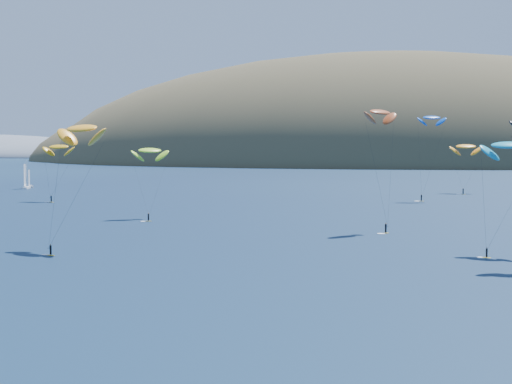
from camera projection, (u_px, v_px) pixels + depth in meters
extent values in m
plane|color=black|center=(31.00, 368.00, 59.05)|extent=(2800.00, 2800.00, 0.00)
ellipsoid|color=#3D3526|center=(379.00, 177.00, 605.11)|extent=(600.00, 300.00, 210.00)
ellipsoid|color=#3D3526|center=(206.00, 168.00, 663.71)|extent=(340.00, 240.00, 120.00)
ellipsoid|color=slate|center=(68.00, 159.00, 827.77)|extent=(240.00, 180.00, 44.00)
cube|color=white|center=(26.00, 188.00, 278.60)|extent=(3.80, 7.74, 0.90)
cylinder|color=white|center=(27.00, 174.00, 278.71)|extent=(0.14, 0.14, 10.48)
cube|color=yellow|center=(51.00, 202.00, 216.64)|extent=(1.63, 0.58, 0.09)
cylinder|color=black|center=(51.00, 199.00, 216.56)|extent=(0.37, 0.37, 1.71)
sphere|color=#8C6047|center=(51.00, 196.00, 216.49)|extent=(0.29, 0.29, 0.29)
ellipsoid|color=gold|center=(59.00, 147.00, 222.02)|extent=(9.98, 5.22, 5.39)
cube|color=yellow|center=(51.00, 255.00, 116.73)|extent=(1.45, 0.85, 0.08)
cylinder|color=black|center=(51.00, 250.00, 116.67)|extent=(0.33, 0.33, 1.49)
sphere|color=#8C6047|center=(51.00, 245.00, 116.61)|extent=(0.25, 0.25, 0.25)
ellipsoid|color=#FFA31D|center=(82.00, 128.00, 124.63)|extent=(11.10, 7.80, 5.64)
cube|color=yellow|center=(148.00, 221.00, 165.93)|extent=(1.47, 1.16, 0.08)
cylinder|color=black|center=(148.00, 217.00, 165.86)|extent=(0.35, 0.35, 1.58)
sphere|color=#8C6047|center=(148.00, 213.00, 165.80)|extent=(0.26, 0.26, 0.26)
ellipsoid|color=#9FE22C|center=(150.00, 150.00, 173.84)|extent=(9.63, 8.22, 4.92)
cube|color=yellow|center=(421.00, 201.00, 220.56)|extent=(1.70, 0.82, 0.09)
cylinder|color=black|center=(421.00, 198.00, 220.49)|extent=(0.38, 0.38, 1.75)
sphere|color=#8C6047|center=(421.00, 195.00, 220.41)|extent=(0.29, 0.29, 0.29)
ellipsoid|color=#0748BF|center=(432.00, 118.00, 223.36)|extent=(9.27, 5.78, 4.80)
cube|color=yellow|center=(487.00, 258.00, 114.35)|extent=(1.32, 0.65, 0.07)
cylinder|color=black|center=(487.00, 253.00, 114.29)|extent=(0.30, 0.30, 1.36)
sphere|color=#8C6047|center=(487.00, 248.00, 114.23)|extent=(0.23, 0.23, 0.23)
ellipsoid|color=#0F90B7|center=(508.00, 145.00, 118.98)|extent=(9.25, 5.86, 4.78)
cube|color=yellow|center=(386.00, 233.00, 144.44)|extent=(1.40, 1.49, 0.09)
cylinder|color=black|center=(386.00, 228.00, 144.37)|extent=(0.37, 0.37, 1.70)
sphere|color=#8C6047|center=(386.00, 224.00, 144.30)|extent=(0.28, 0.28, 0.28)
ellipsoid|color=#AB4921|center=(380.00, 112.00, 148.15)|extent=(8.61, 8.95, 4.74)
cube|color=yellow|center=(463.00, 194.00, 248.86)|extent=(1.65, 0.55, 0.09)
cylinder|color=black|center=(463.00, 191.00, 248.79)|extent=(0.38, 0.38, 1.74)
sphere|color=#8C6047|center=(463.00, 188.00, 248.72)|extent=(0.29, 0.29, 0.29)
ellipsoid|color=orange|center=(466.00, 146.00, 255.71)|extent=(11.10, 5.56, 6.07)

